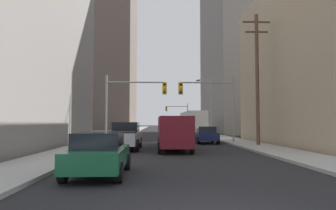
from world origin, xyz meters
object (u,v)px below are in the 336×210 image
(sedan_navy, at_px, (206,135))
(traffic_signal_near_left, at_px, (133,97))
(cargo_van_maroon, at_px, (174,132))
(sedan_green, at_px, (99,154))
(sedan_beige, at_px, (170,136))
(traffic_signal_near_right, at_px, (209,97))
(city_bus, at_px, (193,122))
(pickup_truck_silver, at_px, (125,136))
(traffic_signal_far_right, at_px, (178,112))

(sedan_navy, distance_m, traffic_signal_near_left, 7.39)
(cargo_van_maroon, bearing_deg, traffic_signal_near_left, 115.14)
(sedan_green, xyz_separation_m, sedan_beige, (3.14, 14.56, 0.00))
(sedan_beige, distance_m, sedan_navy, 4.09)
(cargo_van_maroon, distance_m, traffic_signal_near_right, 8.14)
(city_bus, distance_m, traffic_signal_near_right, 17.82)
(cargo_van_maroon, xyz_separation_m, sedan_beige, (-0.05, 5.49, -0.52))
(pickup_truck_silver, distance_m, sedan_beige, 5.09)
(sedan_navy, distance_m, traffic_signal_near_right, 3.47)
(city_bus, xyz_separation_m, pickup_truck_silver, (-7.45, -22.84, -1.00))
(traffic_signal_near_left, relative_size, traffic_signal_near_right, 1.00)
(pickup_truck_silver, distance_m, cargo_van_maroon, 3.78)
(traffic_signal_far_right, bearing_deg, sedan_green, -96.79)
(city_bus, height_order, sedan_beige, city_bus)
(city_bus, height_order, traffic_signal_near_right, traffic_signal_near_right)
(city_bus, distance_m, pickup_truck_silver, 24.04)
(cargo_van_maroon, bearing_deg, city_bus, 80.57)
(traffic_signal_near_left, distance_m, traffic_signal_near_right, 6.66)
(sedan_beige, bearing_deg, pickup_truck_silver, -130.96)
(pickup_truck_silver, height_order, sedan_green, pickup_truck_silver)
(sedan_green, xyz_separation_m, traffic_signal_far_right, (6.66, 55.94, 3.32))
(pickup_truck_silver, height_order, traffic_signal_near_right, traffic_signal_near_right)
(sedan_navy, xyz_separation_m, traffic_signal_near_left, (-6.52, -1.00, 3.34))
(city_bus, relative_size, traffic_signal_near_left, 1.92)
(cargo_van_maroon, relative_size, traffic_signal_near_right, 0.87)
(sedan_navy, height_order, traffic_signal_near_right, traffic_signal_near_right)
(traffic_signal_near_left, xyz_separation_m, traffic_signal_near_right, (6.66, -0.00, -0.02))
(cargo_van_maroon, relative_size, traffic_signal_far_right, 0.87)
(cargo_van_maroon, xyz_separation_m, traffic_signal_near_left, (-3.20, 6.81, 2.83))
(sedan_green, height_order, sedan_beige, same)
(city_bus, distance_m, cargo_van_maroon, 24.83)
(sedan_navy, bearing_deg, traffic_signal_far_right, 89.77)
(cargo_van_maroon, bearing_deg, traffic_signal_near_right, 63.02)
(traffic_signal_near_left, relative_size, traffic_signal_far_right, 1.00)
(pickup_truck_silver, relative_size, sedan_beige, 1.30)
(sedan_green, distance_m, sedan_beige, 14.90)
(sedan_navy, height_order, traffic_signal_far_right, traffic_signal_far_right)
(sedan_green, distance_m, traffic_signal_near_right, 17.54)
(city_bus, xyz_separation_m, traffic_signal_near_right, (-0.60, -17.67, 2.17))
(sedan_beige, relative_size, traffic_signal_near_right, 0.70)
(sedan_green, height_order, traffic_signal_far_right, traffic_signal_far_right)
(city_bus, height_order, traffic_signal_near_left, traffic_signal_near_left)
(traffic_signal_far_right, bearing_deg, pickup_truck_silver, -98.62)
(sedan_beige, bearing_deg, traffic_signal_far_right, 85.13)
(traffic_signal_near_left, bearing_deg, sedan_green, -89.97)
(sedan_green, distance_m, traffic_signal_near_left, 16.23)
(traffic_signal_near_right, distance_m, traffic_signal_far_right, 40.06)
(cargo_van_maroon, distance_m, traffic_signal_far_right, 47.08)
(sedan_green, bearing_deg, pickup_truck_silver, 91.03)
(city_bus, xyz_separation_m, sedan_navy, (-0.75, -16.68, -1.16))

